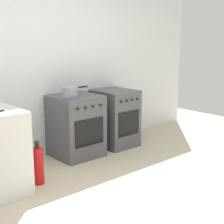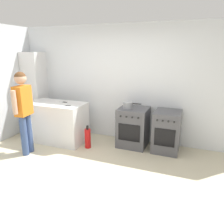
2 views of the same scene
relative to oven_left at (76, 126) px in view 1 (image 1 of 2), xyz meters
The scene contains 6 objects.
ground_plane 1.67m from the oven_left, 102.51° to the right, with size 8.00×8.00×0.00m, color beige.
back_wall 1.01m from the oven_left, 133.25° to the left, with size 6.00×0.10×2.60m, color silver.
oven_left is the anchor object (origin of this frame).
oven_right 0.72m from the oven_left, ahead, with size 0.53×0.62×0.85m.
pot 0.51m from the oven_left, 157.37° to the right, with size 0.39×0.21×0.13m.
fire_extinguisher 1.01m from the oven_left, 151.22° to the right, with size 0.13×0.13×0.50m.
Camera 1 is at (-2.29, -2.17, 1.64)m, focal length 55.00 mm.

